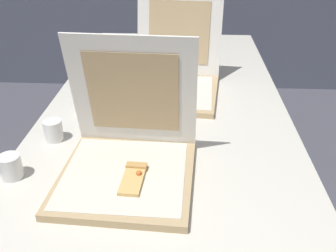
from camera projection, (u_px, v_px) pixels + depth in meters
The scene contains 6 objects.
table at pixel (165, 128), 1.41m from camera, with size 0.93×2.21×0.72m.
pizza_box_front at pixel (128, 158), 1.06m from camera, with size 0.39×0.39×0.39m.
pizza_box_middle at pixel (173, 78), 1.58m from camera, with size 0.41×0.47×0.39m.
cup_white_near_center at pixel (53, 130), 1.24m from camera, with size 0.06×0.06×0.07m, color white.
cup_white_mid at pixel (86, 104), 1.41m from camera, with size 0.06×0.06×0.07m, color white.
cup_white_near_left at pixel (11, 167), 1.06m from camera, with size 0.06×0.06×0.07m, color white.
Camera 1 is at (0.08, -0.61, 1.38)m, focal length 40.32 mm.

